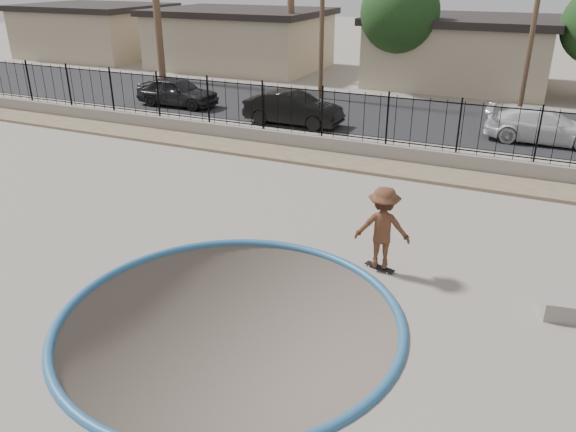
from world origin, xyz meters
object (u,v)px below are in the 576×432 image
at_px(skater, 382,232).
at_px(car_a, 177,92).
at_px(skateboard, 380,267).
at_px(car_c, 545,126).
at_px(car_b, 293,108).

bearing_deg(skater, car_a, -52.65).
relative_size(skateboard, car_c, 0.17).
distance_m(skateboard, car_b, 13.30).
xyz_separation_m(car_b, car_c, (10.24, 1.60, -0.06)).
distance_m(car_b, car_c, 10.36).
xyz_separation_m(skater, car_c, (3.03, 12.76, -0.28)).
relative_size(skater, car_c, 0.43).
distance_m(car_a, car_b, 6.88).
xyz_separation_m(skateboard, car_b, (-7.21, 11.16, 0.70)).
bearing_deg(car_b, car_c, -81.46).
xyz_separation_m(skateboard, car_a, (-14.03, 12.09, 0.70)).
distance_m(skater, car_b, 13.29).
height_order(skater, car_a, skater).
relative_size(skater, skateboard, 2.56).
relative_size(skateboard, car_a, 0.18).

